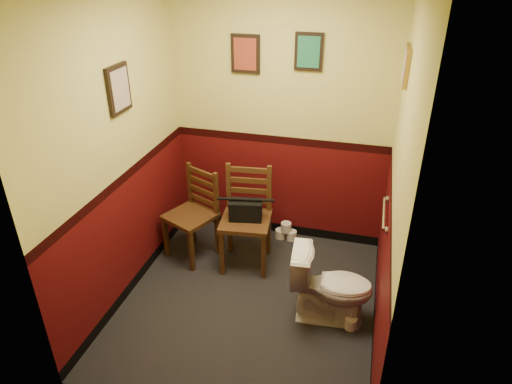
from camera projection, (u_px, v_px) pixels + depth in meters
floor at (249, 302)px, 4.13m from camera, size 2.20×2.40×0.00m
wall_back at (281, 117)px, 4.52m from camera, size 2.20×0.00×2.70m
wall_front at (188, 257)px, 2.47m from camera, size 2.20×0.00×2.70m
wall_left at (119, 152)px, 3.75m from camera, size 0.00×2.40×2.70m
wall_right at (396, 183)px, 3.25m from camera, size 0.00×2.40×2.70m
grab_bar at (385, 214)px, 3.66m from camera, size 0.05×0.56×0.06m
framed_print_back_a at (245, 54)px, 4.30m from camera, size 0.28×0.04×0.36m
framed_print_back_b at (309, 52)px, 4.14m from camera, size 0.26×0.04×0.34m
framed_print_left at (119, 89)px, 3.59m from camera, size 0.04×0.30×0.38m
framed_print_right at (406, 65)px, 3.43m from camera, size 0.04×0.34×0.28m
toilet at (331, 287)px, 3.80m from camera, size 0.72×0.44×0.68m
toilet_brush at (351, 322)px, 3.82m from camera, size 0.11×0.11×0.38m
chair_left at (193, 214)px, 4.58m from camera, size 0.57×0.57×0.93m
chair_right at (247, 218)px, 4.45m from camera, size 0.52×0.52×1.01m
handbag at (246, 210)px, 4.35m from camera, size 0.34×0.21×0.23m
tp_stack at (286, 232)px, 4.99m from camera, size 0.24×0.12×0.20m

